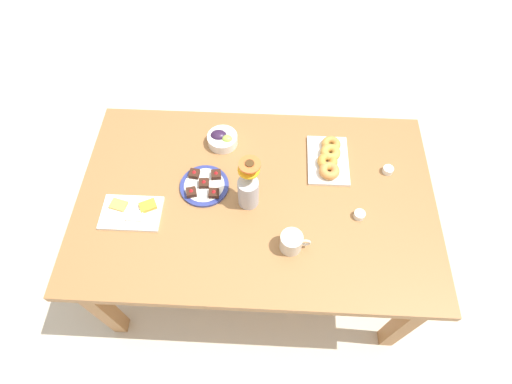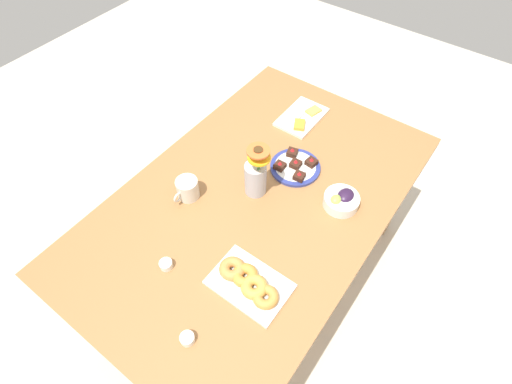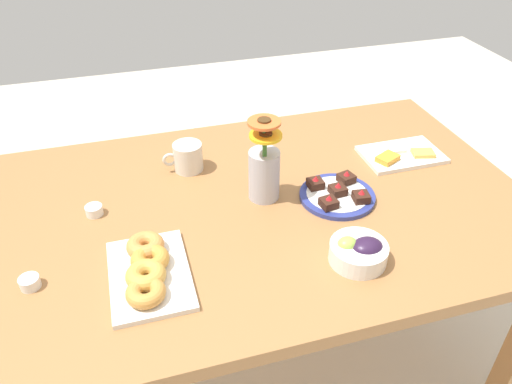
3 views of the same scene
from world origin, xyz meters
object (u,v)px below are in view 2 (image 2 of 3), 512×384
Objects in this scene: jam_cup_honey at (187,338)px; cheese_platter at (302,117)px; jam_cup_berry at (166,264)px; dessert_plate at (295,167)px; flower_vase at (256,176)px; dining_table at (256,210)px; coffee_mug at (187,188)px; croissant_platter at (249,282)px; grape_bowl at (342,200)px.

cheese_platter is at bearing -166.37° from jam_cup_honey.
dessert_plate is at bearing 170.07° from jam_cup_berry.
dessert_plate is (0.30, 0.15, 0.00)m from cheese_platter.
flower_vase reaches higher than dessert_plate.
dessert_plate is (-0.24, 0.04, 0.10)m from dining_table.
coffee_mug reaches higher than jam_cup_honey.
coffee_mug is at bearing -56.54° from dining_table.
croissant_platter is (0.87, 0.32, 0.01)m from cheese_platter.
flower_vase reaches higher than jam_cup_honey.
jam_cup_honey is at bearing -9.80° from grape_bowl.
coffee_mug reaches higher than dessert_plate.
croissant_platter is (0.51, -0.09, -0.01)m from grape_bowl.
coffee_mug is 0.48m from croissant_platter.
coffee_mug is 0.45× the size of croissant_platter.
jam_cup_berry is (0.12, -0.29, -0.01)m from croissant_platter.
cheese_platter is (-0.53, -0.11, 0.10)m from dining_table.
croissant_platter is 0.28m from jam_cup_honey.
dessert_plate is at bearing 162.09° from flower_vase.
croissant_platter is at bearing 32.96° from flower_vase.
flower_vase is (-0.03, -0.02, 0.18)m from dining_table.
coffee_mug is at bearing -35.33° from dessert_plate.
dining_table is at bearing -10.14° from dessert_plate.
dining_table is 0.41m from croissant_platter.
dining_table is at bearing 11.64° from cheese_platter.
flower_vase is at bearing -17.91° from dessert_plate.
croissant_platter is at bearing 112.28° from jam_cup_berry.
grape_bowl is 0.65× the size of dessert_plate.
coffee_mug reaches higher than grape_bowl.
croissant_platter reaches higher than jam_cup_honey.
dessert_plate is at bearing 27.12° from cheese_platter.
jam_cup_honey is 0.29m from jam_cup_berry.
croissant_platter is 1.06× the size of flower_vase.
croissant_platter is at bearing 32.51° from dining_table.
dessert_plate is (-0.57, -0.17, -0.01)m from croissant_platter.
croissant_platter and dessert_plate have the same top height.
coffee_mug is at bearing -151.88° from jam_cup_berry.
croissant_platter is 0.44m from flower_vase.
dining_table is at bearing 170.19° from jam_cup_berry.
dining_table is at bearing -59.36° from grape_bowl.
jam_cup_honey is at bearing 15.37° from dining_table.
dining_table is at bearing 37.50° from flower_vase.
cheese_platter is 0.98m from jam_cup_berry.
cheese_platter reaches higher than jam_cup_berry.
grape_bowl is at bearing 120.64° from dining_table.
coffee_mug is 0.63m from grape_bowl.
jam_cup_honey is 0.22× the size of dessert_plate.
jam_cup_berry is at bearing 28.12° from coffee_mug.
grape_bowl reaches higher than dining_table.
cheese_platter is (-0.69, 0.13, -0.04)m from coffee_mug.
grape_bowl is at bearing 148.93° from jam_cup_berry.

